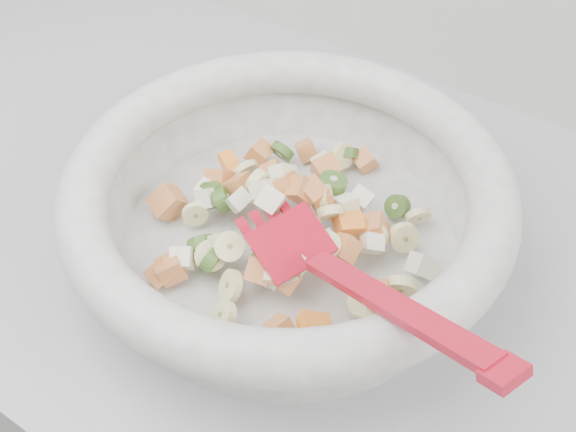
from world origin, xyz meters
The scene contains 1 object.
mixing_bowl centered at (-0.14, 1.41, 0.96)m, with size 0.43×0.38×0.15m.
Camera 1 is at (0.11, 1.04, 1.39)m, focal length 45.00 mm.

